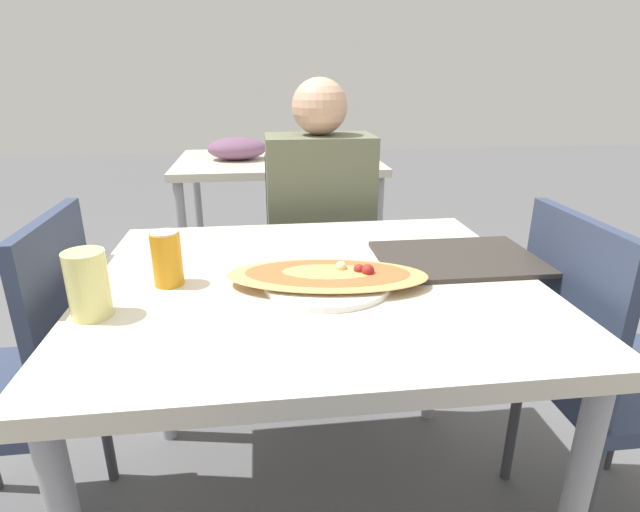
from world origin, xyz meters
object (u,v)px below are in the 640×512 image
Objects in this scene: soda_can at (167,259)px; chair_far_seated at (317,255)px; person_seated at (320,218)px; chair_side_right at (601,365)px; pizza_main at (328,277)px; drink_glass at (88,284)px; chair_side_left at (24,372)px; dining_table at (314,308)px.

chair_far_seated is at bearing 61.10° from soda_can.
person_seated is 9.42× the size of soda_can.
chair_side_right is (0.61, -0.88, 0.00)m from chair_far_seated.
chair_side_right reaches higher than soda_can.
soda_can is (-0.36, 0.05, 0.04)m from pizza_main.
drink_glass is at bearing 55.41° from person_seated.
chair_side_left is at bearing 37.48° from person_seated.
chair_side_right is 1.86× the size of pizza_main.
dining_table is at bearing -97.65° from chair_side_right.
dining_table is 0.68m from person_seated.
chair_far_seated is 0.22m from person_seated.
chair_side_right is (0.71, -0.10, -0.15)m from dining_table.
soda_can is at bearing 48.50° from drink_glass.
chair_side_left is 1.42m from chair_side_right.
dining_table is 0.36m from soda_can.
chair_side_right is at bearing 124.87° from chair_far_seated.
chair_side_right reaches higher than pizza_main.
dining_table is 0.80m from chair_far_seated.
person_seated is at bearing 55.41° from drink_glass.
chair_far_seated is at bearing 82.92° from dining_table.
chair_side_left is 7.13× the size of soda_can.
dining_table is 7.68× the size of drink_glass.
soda_can is at bearing 178.74° from dining_table.
drink_glass is (-0.48, -0.09, 0.05)m from pizza_main.
dining_table is at bearing -94.06° from chair_side_left.
soda_can is 0.93× the size of drink_glass.
person_seated is (0.10, 0.67, 0.03)m from dining_table.
chair_far_seated is 1.09m from chair_side_left.
soda_can is at bearing 172.14° from pizza_main.
drink_glass is (-0.46, -0.14, 0.15)m from dining_table.
drink_glass is (-0.55, -0.92, 0.30)m from chair_far_seated.
pizza_main is at bearing -57.70° from dining_table.
dining_table is at bearing 16.50° from drink_glass.
pizza_main is at bearing -94.46° from chair_side_right.
chair_side_right is 1.20m from drink_glass.
chair_far_seated is 0.76× the size of person_seated.
person_seated is at bearing -141.31° from chair_side_right.
soda_can is (-1.04, 0.10, 0.29)m from chair_side_right.
drink_glass is (-0.55, -0.80, 0.11)m from person_seated.
person_seated reaches higher than chair_side_right.
person_seated is 8.72× the size of drink_glass.
chair_far_seated reaches higher than drink_glass.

